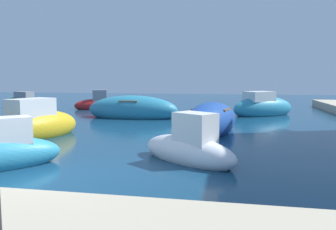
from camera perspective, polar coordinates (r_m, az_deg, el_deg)
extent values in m
plane|color=navy|center=(7.99, -18.48, -10.29)|extent=(80.00, 80.00, 0.00)
ellipsoid|color=gold|center=(13.72, -20.94, -2.00)|extent=(2.52, 3.89, 1.29)
cube|color=white|center=(13.46, -22.02, 1.02)|extent=(1.40, 1.81, 0.73)
ellipsoid|color=teal|center=(21.01, 15.65, 1.05)|extent=(4.28, 3.68, 1.45)
cube|color=white|center=(20.75, 15.01, 3.02)|extent=(1.95, 1.87, 0.59)
ellipsoid|color=#1E479E|center=(14.02, 7.14, -1.12)|extent=(2.70, 5.01, 1.59)
cube|color=brown|center=(13.97, 7.17, 0.98)|extent=(1.58, 1.22, 0.08)
ellipsoid|color=teal|center=(19.05, -5.98, 0.86)|extent=(5.23, 1.99, 1.61)
cube|color=brown|center=(19.01, -5.99, 2.43)|extent=(1.09, 1.47, 0.08)
ellipsoid|color=#B21E1E|center=(19.01, -22.31, 0.10)|extent=(3.31, 3.27, 1.24)
cube|color=brown|center=(18.97, -22.36, 1.33)|extent=(1.24, 1.25, 0.08)
ellipsoid|color=#197233|center=(27.44, -23.26, 1.75)|extent=(3.50, 2.25, 1.12)
cube|color=gray|center=(27.19, -22.99, 3.04)|extent=(1.54, 1.15, 0.57)
ellipsoid|color=#B21E1E|center=(24.61, -11.91, 1.56)|extent=(3.23, 2.07, 0.95)
cube|color=gray|center=(24.56, -11.37, 3.19)|extent=(1.17, 1.06, 0.82)
ellipsoid|color=white|center=(9.16, 3.34, -6.25)|extent=(3.13, 2.64, 0.90)
cube|color=white|center=(8.87, 4.55, -2.22)|extent=(1.25, 1.17, 0.81)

